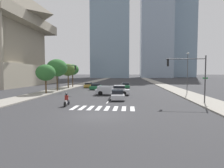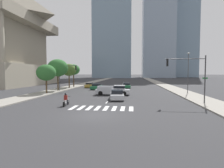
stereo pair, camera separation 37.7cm
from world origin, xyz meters
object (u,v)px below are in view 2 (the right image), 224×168
(sedan_green_1, at_px, (127,86))
(sedan_green_2, at_px, (96,87))
(traffic_signal_near, at_px, (190,70))
(traffic_signal_far, at_px, (66,72))
(street_tree_nearest, at_px, (46,73))
(street_tree_third, at_px, (69,70))
(sedan_gold_3, at_px, (89,85))
(pickup_truck, at_px, (114,90))
(sedan_silver_0, at_px, (117,95))
(motorcycle_lead, at_px, (66,101))
(street_lamp_east, at_px, (188,70))
(street_tree_fourth, at_px, (74,70))
(street_tree_second, at_px, (58,68))

(sedan_green_1, relative_size, sedan_green_2, 1.01)
(traffic_signal_near, xyz_separation_m, traffic_signal_far, (-20.43, 13.16, -0.21))
(street_tree_nearest, bearing_deg, street_tree_third, 90.00)
(sedan_green_2, bearing_deg, sedan_gold_3, 33.17)
(pickup_truck, relative_size, street_tree_third, 1.00)
(sedan_silver_0, distance_m, traffic_signal_far, 15.57)
(motorcycle_lead, xyz_separation_m, sedan_gold_3, (-3.45, 26.34, 0.02))
(street_lamp_east, relative_size, street_tree_third, 1.24)
(sedan_gold_3, xyz_separation_m, traffic_signal_near, (18.00, -23.45, 3.52))
(street_tree_fourth, bearing_deg, street_tree_third, -90.00)
(sedan_silver_0, relative_size, street_tree_nearest, 0.93)
(sedan_green_2, distance_m, sedan_gold_3, 5.84)
(traffic_signal_near, height_order, traffic_signal_far, traffic_signal_near)
(sedan_gold_3, xyz_separation_m, traffic_signal_far, (-2.44, -10.29, 3.31))
(street_lamp_east, height_order, street_tree_third, street_lamp_east)
(traffic_signal_near, bearing_deg, sedan_gold_3, -52.49)
(sedan_silver_0, distance_m, sedan_gold_3, 22.30)
(street_tree_second, bearing_deg, motorcycle_lead, -64.60)
(sedan_silver_0, distance_m, street_tree_fourth, 24.79)
(pickup_truck, relative_size, street_lamp_east, 0.80)
(sedan_silver_0, xyz_separation_m, street_tree_third, (-13.14, 17.14, 3.88))
(sedan_silver_0, distance_m, street_lamp_east, 14.97)
(sedan_silver_0, bearing_deg, street_tree_second, -134.09)
(street_tree_third, bearing_deg, traffic_signal_near, -42.15)
(pickup_truck, bearing_deg, street_tree_third, 134.69)
(sedan_green_1, bearing_deg, street_tree_nearest, -46.22)
(motorcycle_lead, distance_m, street_tree_third, 24.60)
(sedan_green_2, bearing_deg, pickup_truck, -149.26)
(sedan_green_1, bearing_deg, sedan_silver_0, -4.97)
(traffic_signal_far, bearing_deg, sedan_silver_0, -41.91)
(street_tree_nearest, height_order, street_tree_second, street_tree_second)
(motorcycle_lead, height_order, traffic_signal_far, traffic_signal_far)
(motorcycle_lead, bearing_deg, sedan_green_1, -17.37)
(street_tree_second, bearing_deg, street_tree_nearest, -90.00)
(street_tree_second, height_order, street_tree_third, street_tree_second)
(street_lamp_east, bearing_deg, pickup_truck, -166.90)
(sedan_silver_0, bearing_deg, motorcycle_lead, -48.61)
(street_tree_nearest, relative_size, street_tree_fourth, 0.88)
(pickup_truck, distance_m, sedan_green_2, 11.60)
(sedan_gold_3, xyz_separation_m, street_lamp_east, (20.98, -12.47, 3.77))
(sedan_gold_3, distance_m, street_lamp_east, 24.70)
(street_tree_third, bearing_deg, sedan_green_2, -14.23)
(sedan_gold_3, bearing_deg, street_lamp_east, -124.34)
(street_tree_fourth, bearing_deg, sedan_gold_3, -2.56)
(street_lamp_east, bearing_deg, traffic_signal_far, 174.69)
(sedan_green_1, relative_size, sedan_gold_3, 0.96)
(street_lamp_east, bearing_deg, street_tree_fourth, 153.36)
(traffic_signal_far, bearing_deg, sedan_green_1, 38.73)
(street_tree_third, bearing_deg, sedan_green_1, 11.02)
(street_tree_second, bearing_deg, traffic_signal_near, -30.93)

